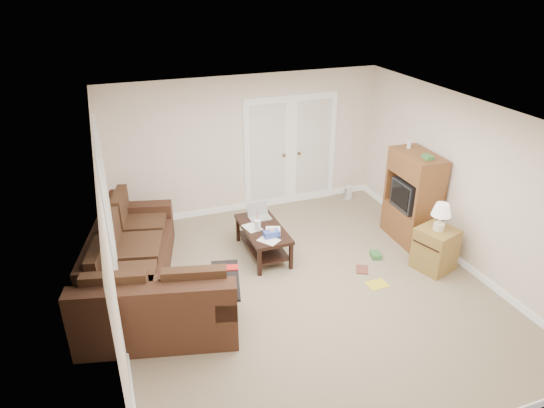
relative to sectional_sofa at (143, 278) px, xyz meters
name	(u,v)px	position (x,y,z in m)	size (l,w,h in m)	color
floor	(305,288)	(2.16, -0.52, -0.35)	(5.50, 5.50, 0.00)	gray
ceiling	(311,116)	(2.16, -0.52, 2.15)	(5.00, 5.50, 0.02)	white
wall_left	(109,243)	(-0.34, -0.52, 0.90)	(0.02, 5.50, 2.50)	white
wall_right	(464,184)	(4.66, -0.52, 0.90)	(0.02, 5.50, 2.50)	white
wall_back	(246,145)	(2.16, 2.23, 0.90)	(5.00, 0.02, 2.50)	white
wall_front	(441,349)	(2.16, -3.27, 0.90)	(5.00, 0.02, 2.50)	white
baseboards	(305,285)	(2.16, -0.52, -0.30)	(5.00, 5.50, 0.10)	white
french_doors	(291,152)	(3.01, 2.20, 0.68)	(1.80, 0.05, 2.13)	white
window_left	(104,186)	(-0.30, 0.48, 1.20)	(0.05, 1.92, 1.42)	white
sectional_sofa	(143,278)	(0.00, 0.00, 0.00)	(2.11, 3.28, 0.90)	#43281A
coffee_table	(263,239)	(1.91, 0.58, -0.09)	(0.60, 1.18, 0.80)	black
tv_armoire	(413,197)	(4.36, 0.23, 0.41)	(0.54, 0.95, 1.62)	brown
side_cabinet	(436,246)	(4.19, -0.68, 0.04)	(0.64, 0.64, 1.08)	olive
space_heater	(348,193)	(4.14, 1.93, -0.22)	(0.11, 0.09, 0.27)	white
floor_magazine	(377,284)	(3.18, -0.78, -0.35)	(0.29, 0.23, 0.01)	yellow
floor_greenbox	(376,255)	(3.54, -0.13, -0.31)	(0.15, 0.20, 0.08)	#3A803D
floor_book	(356,269)	(3.08, -0.34, -0.34)	(0.17, 0.24, 0.02)	brown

